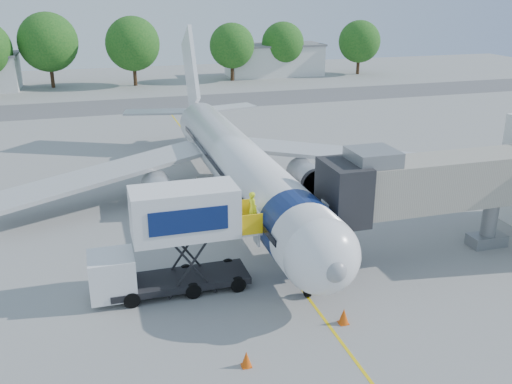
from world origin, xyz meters
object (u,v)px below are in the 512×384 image
object	(u,v)px
catering_hiloader	(172,241)
jet_bridge	(427,184)
aircraft	(237,164)
ground_tug	(479,377)

from	to	relation	value
catering_hiloader	jet_bridge	bearing A→B (deg)	0.01
aircraft	catering_hiloader	distance (m)	12.77
aircraft	catering_hiloader	bearing A→B (deg)	-119.37
jet_bridge	catering_hiloader	world-z (taller)	jet_bridge
aircraft	catering_hiloader	xyz separation A→B (m)	(-6.26, -11.12, -0.19)
catering_hiloader	ground_tug	distance (m)	14.98
aircraft	jet_bridge	size ratio (longest dim) A/B	2.71
jet_bridge	catering_hiloader	size ratio (longest dim) A/B	1.62
ground_tug	aircraft	bearing A→B (deg)	114.21
catering_hiloader	aircraft	bearing A→B (deg)	60.63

